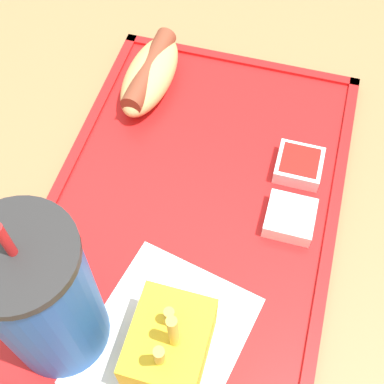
% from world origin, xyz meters
% --- Properties ---
extents(ground_plane, '(8.00, 8.00, 0.00)m').
position_xyz_m(ground_plane, '(0.00, 0.00, 0.00)').
color(ground_plane, '#ADA393').
extents(dining_table, '(1.30, 1.08, 0.73)m').
position_xyz_m(dining_table, '(0.00, 0.00, 0.37)').
color(dining_table, olive).
rests_on(dining_table, ground_plane).
extents(food_tray, '(0.47, 0.31, 0.01)m').
position_xyz_m(food_tray, '(0.02, -0.04, 0.74)').
color(food_tray, red).
rests_on(food_tray, dining_table).
extents(paper_napkin, '(0.18, 0.17, 0.00)m').
position_xyz_m(paper_napkin, '(-0.13, -0.05, 0.75)').
color(paper_napkin, white).
rests_on(paper_napkin, food_tray).
extents(soda_cup, '(0.09, 0.09, 0.20)m').
position_xyz_m(soda_cup, '(-0.15, 0.04, 0.83)').
color(soda_cup, '#194CA5').
rests_on(soda_cup, food_tray).
extents(hot_dog_far, '(0.14, 0.06, 0.04)m').
position_xyz_m(hot_dog_far, '(0.17, 0.06, 0.77)').
color(hot_dog_far, tan).
rests_on(hot_dog_far, food_tray).
extents(fries_carton, '(0.08, 0.07, 0.11)m').
position_xyz_m(fries_carton, '(-0.14, -0.06, 0.78)').
color(fries_carton, gold).
rests_on(fries_carton, food_tray).
extents(sauce_cup_mayo, '(0.05, 0.05, 0.02)m').
position_xyz_m(sauce_cup_mayo, '(0.02, -0.14, 0.75)').
color(sauce_cup_mayo, silver).
rests_on(sauce_cup_mayo, food_tray).
extents(sauce_cup_ketchup, '(0.05, 0.05, 0.02)m').
position_xyz_m(sauce_cup_ketchup, '(0.09, -0.14, 0.75)').
color(sauce_cup_ketchup, silver).
rests_on(sauce_cup_ketchup, food_tray).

